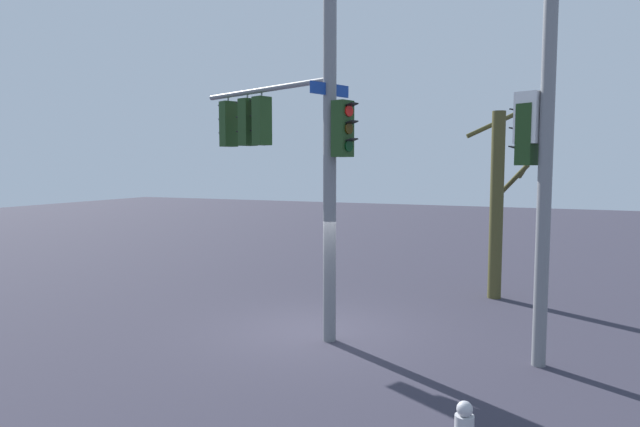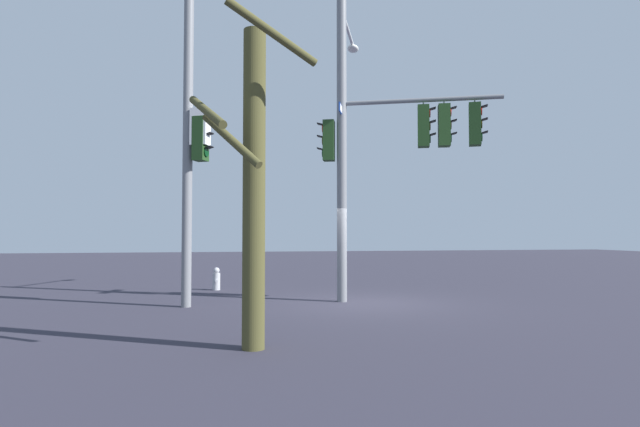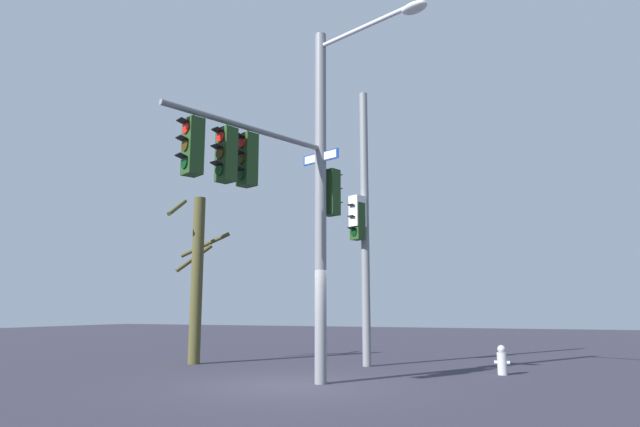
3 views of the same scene
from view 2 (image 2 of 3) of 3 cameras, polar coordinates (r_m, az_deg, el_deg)
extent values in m
plane|color=#2F2D3A|center=(13.66, 4.78, -9.91)|extent=(80.00, 80.00, 0.00)
cylinder|color=slate|center=(14.03, 2.43, 7.22)|extent=(0.27, 0.27, 8.26)
cylinder|color=silver|center=(16.39, 3.10, 19.69)|extent=(2.59, 1.10, 0.10)
ellipsoid|color=silver|center=(17.63, 3.68, 17.79)|extent=(0.69, 0.56, 0.20)
cylinder|color=slate|center=(14.16, 11.09, 12.24)|extent=(1.66, 3.96, 0.12)
cube|color=#1E3D19|center=(14.00, 11.42, 9.46)|extent=(0.44, 0.41, 1.10)
cylinder|color=red|center=(14.08, 12.09, 10.82)|extent=(0.22, 0.11, 0.22)
cube|color=black|center=(14.11, 12.39, 11.29)|extent=(0.25, 0.23, 0.06)
cylinder|color=#352504|center=(14.01, 12.10, 9.46)|extent=(0.22, 0.11, 0.22)
cube|color=black|center=(14.03, 12.41, 9.94)|extent=(0.25, 0.23, 0.06)
cylinder|color=black|center=(13.94, 12.11, 8.10)|extent=(0.22, 0.11, 0.22)
cube|color=black|center=(13.97, 12.42, 8.58)|extent=(0.25, 0.23, 0.06)
cylinder|color=slate|center=(14.14, 11.40, 11.94)|extent=(0.04, 0.04, 0.15)
cube|color=#1E3D19|center=(14.02, 13.62, 9.46)|extent=(0.44, 0.40, 1.10)
cylinder|color=red|center=(14.11, 14.28, 10.81)|extent=(0.22, 0.10, 0.22)
cube|color=black|center=(14.15, 14.59, 11.28)|extent=(0.25, 0.22, 0.06)
cylinder|color=#352504|center=(14.04, 14.30, 9.46)|extent=(0.22, 0.10, 0.22)
cube|color=black|center=(14.07, 14.60, 9.93)|extent=(0.25, 0.22, 0.06)
cylinder|color=black|center=(13.98, 14.31, 8.09)|extent=(0.22, 0.10, 0.22)
cube|color=black|center=(14.01, 14.62, 8.57)|extent=(0.25, 0.22, 0.06)
cylinder|color=slate|center=(14.16, 13.59, 11.94)|extent=(0.04, 0.04, 0.15)
cube|color=#1E3D19|center=(14.09, 16.82, 9.44)|extent=(0.46, 0.43, 1.10)
cylinder|color=red|center=(14.17, 17.48, 10.79)|extent=(0.21, 0.12, 0.22)
cube|color=black|center=(14.20, 17.78, 11.26)|extent=(0.26, 0.24, 0.06)
cylinder|color=#352504|center=(14.10, 17.50, 9.44)|extent=(0.21, 0.12, 0.22)
cube|color=black|center=(14.13, 17.80, 9.92)|extent=(0.26, 0.24, 0.06)
cylinder|color=black|center=(14.03, 17.51, 8.08)|extent=(0.21, 0.12, 0.22)
cube|color=black|center=(14.06, 17.82, 8.57)|extent=(0.26, 0.24, 0.06)
cylinder|color=slate|center=(14.23, 16.79, 11.91)|extent=(0.04, 0.04, 0.15)
cube|color=#1E3D19|center=(14.12, 0.99, 8.08)|extent=(0.44, 0.40, 1.10)
cylinder|color=red|center=(14.21, 0.32, 9.41)|extent=(0.22, 0.10, 0.22)
cube|color=black|center=(14.24, 0.02, 9.88)|extent=(0.25, 0.22, 0.06)
cylinder|color=#352504|center=(14.14, 0.32, 8.07)|extent=(0.22, 0.10, 0.22)
cube|color=black|center=(14.17, 0.02, 8.53)|extent=(0.25, 0.22, 0.06)
cylinder|color=black|center=(14.08, 0.32, 6.70)|extent=(0.22, 0.10, 0.22)
cube|color=black|center=(14.11, 0.02, 7.18)|extent=(0.25, 0.22, 0.06)
cube|color=navy|center=(14.23, 2.42, 11.29)|extent=(1.04, 0.41, 0.24)
cube|color=white|center=(14.23, 2.50, 11.29)|extent=(0.94, 0.36, 0.18)
cylinder|color=slate|center=(13.44, -14.47, 7.76)|extent=(0.25, 0.25, 8.28)
cube|color=white|center=(13.37, -13.15, 9.31)|extent=(0.47, 0.52, 0.92)
cube|color=#1E3D19|center=(13.31, -13.13, 8.05)|extent=(0.45, 0.43, 1.10)
cylinder|color=red|center=(13.30, -12.47, 9.54)|extent=(0.21, 0.12, 0.22)
cube|color=black|center=(13.29, -12.18, 10.08)|extent=(0.26, 0.24, 0.06)
cylinder|color=#352504|center=(13.23, -12.49, 8.10)|extent=(0.21, 0.12, 0.22)
cube|color=black|center=(13.22, -12.19, 8.64)|extent=(0.26, 0.24, 0.06)
cylinder|color=black|center=(13.18, -12.50, 6.65)|extent=(0.21, 0.12, 0.22)
cube|color=black|center=(13.16, -12.20, 7.18)|extent=(0.26, 0.24, 0.06)
cylinder|color=#B2B2B7|center=(17.07, -11.43, -7.41)|extent=(0.24, 0.24, 0.55)
sphere|color=#B2B2B7|center=(17.04, -11.42, -6.22)|extent=(0.20, 0.20, 0.20)
cylinder|color=#B2B2B7|center=(17.21, -11.43, -7.28)|extent=(0.10, 0.09, 0.09)
cylinder|color=#B2B2B7|center=(16.93, -11.43, -7.36)|extent=(0.10, 0.09, 0.09)
cylinder|color=#494625|center=(8.24, -7.34, 2.86)|extent=(0.36, 0.36, 5.10)
cylinder|color=#494625|center=(7.93, -9.80, 8.04)|extent=(0.88, 0.92, 0.94)
cylinder|color=#494625|center=(8.17, -12.46, 11.04)|extent=(1.57, 0.61, 0.83)
cylinder|color=#494625|center=(8.12, -5.27, 19.32)|extent=(0.57, 1.46, 0.79)
camera|label=1|loc=(23.77, -13.72, 2.14)|focal=30.69mm
camera|label=3|loc=(23.61, 28.07, -2.50)|focal=31.14mm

